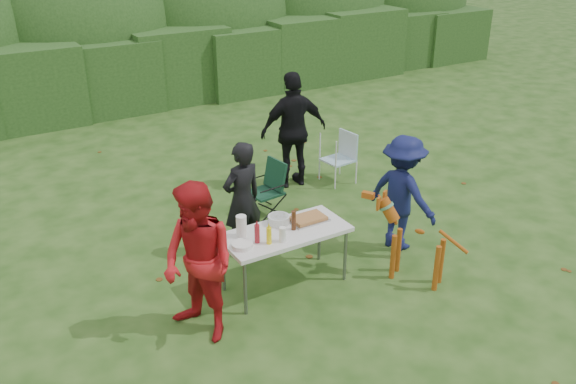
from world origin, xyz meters
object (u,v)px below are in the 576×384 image
child (402,193)px  dog (419,243)px  folding_table (285,235)px  person_cook (242,200)px  person_black_puffy (294,130)px  camping_chair (265,189)px  beer_bottle (294,220)px  paper_towel_roll (241,226)px  mustard_bottle (269,236)px  ketchup_bottle (257,234)px  person_red_jacket (199,263)px  lawn_chair (338,158)px

child → dog: size_ratio=1.45×
folding_table → person_cook: 0.93m
person_black_puffy → camping_chair: 1.31m
beer_bottle → paper_towel_roll: 0.62m
dog → mustard_bottle: (-1.72, 0.58, 0.33)m
person_black_puffy → paper_towel_roll: 3.17m
folding_table → person_cook: size_ratio=0.96×
person_cook → person_black_puffy: person_black_puffy is taller
ketchup_bottle → paper_towel_roll: bearing=111.9°
person_red_jacket → person_cook: bearing=118.5°
person_cook → dog: (1.50, -1.66, -0.27)m
child → paper_towel_roll: (-2.28, 0.13, 0.09)m
person_red_jacket → beer_bottle: (1.33, 0.32, -0.01)m
folding_table → beer_bottle: bearing=-13.2°
mustard_bottle → paper_towel_roll: (-0.19, 0.31, 0.03)m
person_black_puffy → paper_towel_roll: (-2.14, -2.34, -0.07)m
person_cook → lawn_chair: (2.42, 1.28, -0.36)m
person_cook → camping_chair: bearing=-142.7°
person_cook → child: size_ratio=1.00×
mustard_bottle → ketchup_bottle: ketchup_bottle is taller
person_red_jacket → beer_bottle: bearing=84.2°
person_red_jacket → beer_bottle: person_red_jacket is taller
folding_table → dog: bearing=-27.4°
mustard_bottle → paper_towel_roll: paper_towel_roll is taller
folding_table → paper_towel_roll: size_ratio=5.77×
person_red_jacket → camping_chair: bearing=117.9°
person_cook → person_black_puffy: (1.73, 1.56, 0.16)m
paper_towel_roll → dog: bearing=-24.8°
ketchup_bottle → beer_bottle: 0.51m
mustard_bottle → paper_towel_roll: size_ratio=0.77×
person_cook → folding_table: bearing=86.0°
lawn_chair → beer_bottle: size_ratio=3.51×
lawn_chair → paper_towel_roll: 3.53m
folding_table → person_red_jacket: bearing=-164.3°
dog → paper_towel_roll: 2.14m
lawn_chair → ketchup_bottle: size_ratio=3.83×
person_cook → lawn_chair: bearing=-161.2°
dog → lawn_chair: size_ratio=1.28×
folding_table → lawn_chair: 3.22m
folding_table → lawn_chair: lawn_chair is taller
person_red_jacket → mustard_bottle: size_ratio=8.71×
folding_table → camping_chair: size_ratio=1.79×
dog → lawn_chair: bearing=-47.4°
folding_table → ketchup_bottle: ketchup_bottle is taller
child → ketchup_bottle: size_ratio=7.13×
person_red_jacket → person_black_puffy: size_ratio=0.92×
child → mustard_bottle: size_ratio=7.84×
person_black_puffy → camping_chair: person_black_puffy is taller
person_black_puffy → dog: (-0.23, -3.22, -0.43)m
dog → ketchup_bottle: dog is taller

